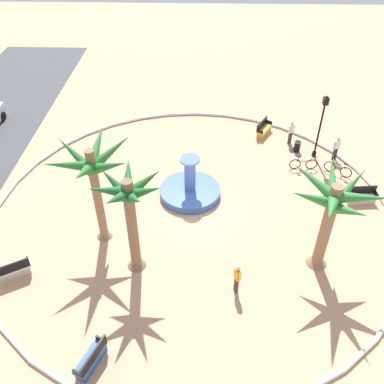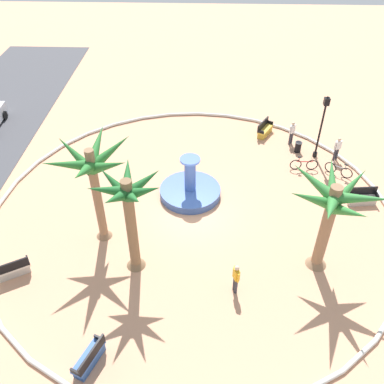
{
  "view_description": "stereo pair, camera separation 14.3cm",
  "coord_description": "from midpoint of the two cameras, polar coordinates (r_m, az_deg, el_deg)",
  "views": [
    {
      "loc": [
        -16.99,
        -0.45,
        15.26
      ],
      "look_at": [
        0.41,
        0.06,
        1.0
      ],
      "focal_mm": 39.13,
      "sensor_mm": 36.0,
      "label": 1
    },
    {
      "loc": [
        -16.99,
        -0.6,
        15.26
      ],
      "look_at": [
        0.41,
        0.06,
        1.0
      ],
      "focal_mm": 39.13,
      "sensor_mm": 36.0,
      "label": 2
    }
  ],
  "objects": [
    {
      "name": "ground_plane",
      "position": [
        22.85,
        0.29,
        -2.6
      ],
      "size": [
        80.0,
        80.0,
        0.0
      ],
      "primitive_type": "plane",
      "color": "tan"
    },
    {
      "name": "plaza_curb",
      "position": [
        22.78,
        0.29,
        -2.41
      ],
      "size": [
        21.63,
        21.63,
        0.2
      ],
      "primitive_type": "torus",
      "color": "silver",
      "rests_on": "ground"
    },
    {
      "name": "fountain",
      "position": [
        23.67,
        -0.08,
        0.25
      ],
      "size": [
        3.44,
        3.44,
        2.51
      ],
      "color": "#38569E",
      "rests_on": "ground"
    },
    {
      "name": "palm_tree_near_fountain",
      "position": [
        18.6,
        18.74,
        -1.98
      ],
      "size": [
        4.29,
        4.3,
        4.97
      ],
      "color": "#8E6B4C",
      "rests_on": "ground"
    },
    {
      "name": "palm_tree_by_curb",
      "position": [
        17.57,
        -8.43,
        -1.59
      ],
      "size": [
        3.25,
        3.24,
        5.32
      ],
      "color": "brown",
      "rests_on": "ground"
    },
    {
      "name": "palm_tree_mid_plaza",
      "position": [
        19.29,
        -13.19,
        2.89
      ],
      "size": [
        4.32,
        3.96,
        5.5
      ],
      "color": "#8E6B4C",
      "rests_on": "ground"
    },
    {
      "name": "bench_east",
      "position": [
        17.46,
        -13.54,
        -21.21
      ],
      "size": [
        1.67,
        1.07,
        1.0
      ],
      "color": "#335BA8",
      "rests_on": "ground"
    },
    {
      "name": "bench_west",
      "position": [
        29.49,
        10.02,
        8.29
      ],
      "size": [
        1.64,
        1.23,
        1.0
      ],
      "color": "gold",
      "rests_on": "ground"
    },
    {
      "name": "bench_north",
      "position": [
        21.14,
        -23.1,
        -9.75
      ],
      "size": [
        1.24,
        1.63,
        1.0
      ],
      "color": "beige",
      "rests_on": "ground"
    },
    {
      "name": "bench_southeast",
      "position": [
        24.97,
        22.32,
        -0.83
      ],
      "size": [
        0.66,
        1.64,
        1.0
      ],
      "color": "beige",
      "rests_on": "ground"
    },
    {
      "name": "lamppost",
      "position": [
        26.88,
        17.46,
        9.04
      ],
      "size": [
        0.32,
        0.32,
        4.25
      ],
      "color": "black",
      "rests_on": "ground"
    },
    {
      "name": "trash_bin",
      "position": [
        28.1,
        14.41,
        6.01
      ],
      "size": [
        0.46,
        0.46,
        0.73
      ],
      "color": "black",
      "rests_on": "ground"
    },
    {
      "name": "bicycle_red_frame",
      "position": [
        26.51,
        15.14,
        3.65
      ],
      "size": [
        0.44,
        1.72,
        0.94
      ],
      "color": "black",
      "rests_on": "ground"
    },
    {
      "name": "bicycle_by_lamppost",
      "position": [
        26.66,
        19.51,
        2.85
      ],
      "size": [
        0.99,
        1.47,
        0.94
      ],
      "color": "black",
      "rests_on": "ground"
    },
    {
      "name": "person_cyclist_helmet",
      "position": [
        28.54,
        13.61,
        7.98
      ],
      "size": [
        0.38,
        0.42,
        1.65
      ],
      "color": "#33333D",
      "rests_on": "ground"
    },
    {
      "name": "person_cyclist_photo",
      "position": [
        27.72,
        19.35,
        5.71
      ],
      "size": [
        0.32,
        0.49,
        1.62
      ],
      "color": "#33333D",
      "rests_on": "ground"
    },
    {
      "name": "person_pedestrian_stroll",
      "position": [
        18.58,
        6.24,
        -11.5
      ],
      "size": [
        0.51,
        0.3,
        1.65
      ],
      "color": "#33333D",
      "rests_on": "ground"
    }
  ]
}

